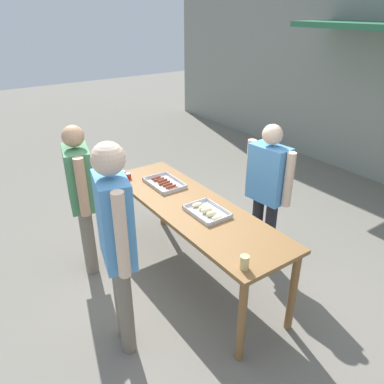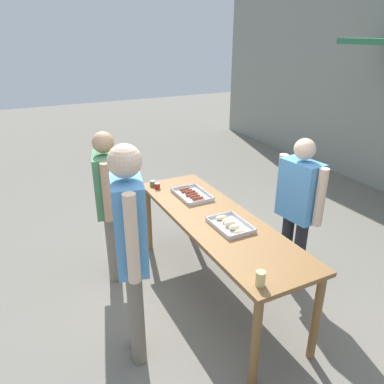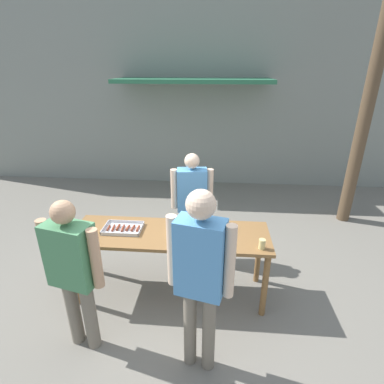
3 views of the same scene
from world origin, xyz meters
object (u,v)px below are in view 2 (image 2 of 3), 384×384
food_tray_sausages (192,195)px  condiment_jar_mustard (153,183)px  food_tray_buns (230,225)px  person_customer_holding_hotdog (108,195)px  beer_cup (260,279)px  condiment_jar_ketchup (157,186)px  person_customer_with_cup (130,239)px  person_server_behind_table (298,201)px

food_tray_sausages → condiment_jar_mustard: (-0.47, -0.28, 0.02)m
food_tray_buns → person_customer_holding_hotdog: size_ratio=0.25×
beer_cup → person_customer_holding_hotdog: size_ratio=0.07×
condiment_jar_ketchup → person_customer_holding_hotdog: (0.17, -0.61, 0.07)m
food_tray_buns → person_customer_with_cup: bearing=-78.7°
person_customer_holding_hotdog → person_customer_with_cup: bearing=-173.1°
food_tray_buns → beer_cup: beer_cup is taller
condiment_jar_mustard → beer_cup: beer_cup is taller
condiment_jar_ketchup → person_server_behind_table: bearing=43.1°
condiment_jar_ketchup → food_tray_sausages: bearing=33.9°
condiment_jar_mustard → person_server_behind_table: bearing=41.4°
food_tray_sausages → beer_cup: (1.61, -0.27, 0.04)m
food_tray_buns → person_server_behind_table: person_server_behind_table is taller
condiment_jar_mustard → person_customer_holding_hotdog: person_customer_holding_hotdog is taller
person_server_behind_table → beer_cup: bearing=-58.0°
person_customer_holding_hotdog → person_customer_with_cup: size_ratio=0.89×
person_customer_with_cup → person_customer_holding_hotdog: bearing=6.9°
food_tray_buns → condiment_jar_mustard: (-1.25, -0.27, 0.01)m
beer_cup → person_customer_with_cup: (-0.63, -0.74, 0.19)m
condiment_jar_ketchup → person_customer_holding_hotdog: person_customer_holding_hotdog is taller
condiment_jar_mustard → person_customer_with_cup: 1.64m
condiment_jar_mustard → food_tray_sausages: bearing=30.2°
person_server_behind_table → person_customer_holding_hotdog: (-0.97, -1.68, 0.02)m
food_tray_sausages → person_customer_holding_hotdog: 0.90m
beer_cup → person_customer_holding_hotdog: bearing=-161.9°
person_customer_with_cup → beer_cup: bearing=-116.6°
condiment_jar_ketchup → person_customer_with_cup: (1.36, -0.75, 0.21)m
food_tray_sausages → person_customer_with_cup: size_ratio=0.25×
condiment_jar_ketchup → beer_cup: bearing=-0.5°
food_tray_buns → person_customer_holding_hotdog: 1.32m
person_server_behind_table → food_tray_sausages: bearing=-138.9°
beer_cup → person_customer_with_cup: bearing=-130.3°
condiment_jar_mustard → person_customer_holding_hotdog: size_ratio=0.04×
person_customer_holding_hotdog → person_customer_with_cup: (1.19, -0.14, 0.14)m
condiment_jar_mustard → condiment_jar_ketchup: same height
beer_cup → person_customer_holding_hotdog: (-1.82, -0.60, 0.04)m
person_customer_holding_hotdog → condiment_jar_ketchup: bearing=-60.7°
person_customer_holding_hotdog → food_tray_sausages: bearing=-90.0°
food_tray_buns → food_tray_sausages: bearing=179.8°
beer_cup → condiment_jar_ketchup: bearing=179.5°
condiment_jar_ketchup → beer_cup: size_ratio=0.58×
person_server_behind_table → person_customer_with_cup: person_customer_with_cup is taller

